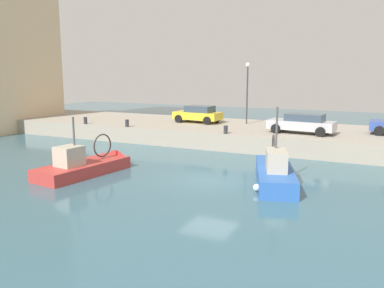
# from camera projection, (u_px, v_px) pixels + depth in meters

# --- Properties ---
(water_surface) EXTENTS (80.00, 80.00, 0.00)m
(water_surface) POSITION_uv_depth(u_px,v_px,m) (210.00, 180.00, 20.39)
(water_surface) COLOR #386070
(water_surface) RESTS_ON ground
(quay_wall) EXTENTS (9.00, 56.00, 1.20)m
(quay_wall) POSITION_uv_depth(u_px,v_px,m) (270.00, 136.00, 30.49)
(quay_wall) COLOR #9E9384
(quay_wall) RESTS_ON ground
(fishing_boat_blue) EXTENTS (6.72, 3.54, 4.51)m
(fishing_boat_blue) POSITION_uv_depth(u_px,v_px,m) (274.00, 179.00, 20.14)
(fishing_boat_blue) COLOR #2D60B7
(fishing_boat_blue) RESTS_ON ground
(fishing_boat_red) EXTENTS (6.20, 2.82, 4.00)m
(fishing_boat_red) POSITION_uv_depth(u_px,v_px,m) (89.00, 171.00, 21.82)
(fishing_boat_red) COLOR #BC3833
(fishing_boat_red) RESTS_ON ground
(parked_car_yellow) EXTENTS (2.13, 3.97, 1.39)m
(parked_car_yellow) POSITION_uv_depth(u_px,v_px,m) (198.00, 114.00, 33.36)
(parked_car_yellow) COLOR gold
(parked_car_yellow) RESTS_ON quay_wall
(parked_car_silver) EXTENTS (2.18, 4.52, 1.35)m
(parked_car_silver) POSITION_uv_depth(u_px,v_px,m) (302.00, 123.00, 27.54)
(parked_car_silver) COLOR #B7B7BC
(parked_car_silver) RESTS_ON quay_wall
(mooring_bollard_south) EXTENTS (0.28, 0.28, 0.55)m
(mooring_bollard_south) POSITION_uv_depth(u_px,v_px,m) (226.00, 130.00, 27.50)
(mooring_bollard_south) COLOR #2D2D33
(mooring_bollard_south) RESTS_ON quay_wall
(mooring_bollard_mid) EXTENTS (0.28, 0.28, 0.55)m
(mooring_bollard_mid) POSITION_uv_depth(u_px,v_px,m) (127.00, 123.00, 30.90)
(mooring_bollard_mid) COLOR #2D2D33
(mooring_bollard_mid) RESTS_ON quay_wall
(mooring_bollard_north) EXTENTS (0.28, 0.28, 0.55)m
(mooring_bollard_north) POSITION_uv_depth(u_px,v_px,m) (85.00, 120.00, 32.60)
(mooring_bollard_north) COLOR #2D2D33
(mooring_bollard_north) RESTS_ON quay_wall
(quay_streetlamp) EXTENTS (0.36, 0.36, 4.83)m
(quay_streetlamp) POSITION_uv_depth(u_px,v_px,m) (247.00, 83.00, 32.14)
(quay_streetlamp) COLOR #38383D
(quay_streetlamp) RESTS_ON quay_wall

